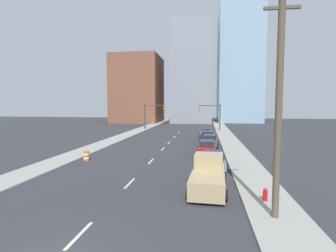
{
  "coord_description": "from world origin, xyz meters",
  "views": [
    {
      "loc": [
        5.25,
        -8.03,
        5.51
      ],
      "look_at": [
        -0.53,
        31.87,
        2.2
      ],
      "focal_mm": 28.0,
      "sensor_mm": 36.0,
      "label": 1
    }
  ],
  "objects_px": {
    "sedan_white": "(206,132)",
    "traffic_barrel": "(86,156)",
    "traffic_signal_left": "(151,113)",
    "utility_pole_right_near": "(279,106)",
    "fire_hydrant": "(265,196)",
    "sedan_brown": "(210,141)",
    "sedan_red": "(207,148)",
    "sedan_maroon": "(206,136)",
    "sedan_gray": "(214,160)",
    "pickup_truck_tan": "(208,176)",
    "traffic_signal_right": "(213,113)"
  },
  "relations": [
    {
      "from": "sedan_white",
      "to": "traffic_barrel",
      "type": "bearing_deg",
      "value": -116.41
    },
    {
      "from": "traffic_signal_left",
      "to": "utility_pole_right_near",
      "type": "distance_m",
      "value": 46.15
    },
    {
      "from": "utility_pole_right_near",
      "to": "sedan_white",
      "type": "height_order",
      "value": "utility_pole_right_near"
    },
    {
      "from": "fire_hydrant",
      "to": "sedan_white",
      "type": "bearing_deg",
      "value": 95.98
    },
    {
      "from": "traffic_signal_left",
      "to": "sedan_brown",
      "type": "height_order",
      "value": "traffic_signal_left"
    },
    {
      "from": "sedan_red",
      "to": "sedan_maroon",
      "type": "distance_m",
      "value": 11.37
    },
    {
      "from": "sedan_white",
      "to": "fire_hydrant",
      "type": "bearing_deg",
      "value": -82.66
    },
    {
      "from": "sedan_gray",
      "to": "sedan_red",
      "type": "relative_size",
      "value": 1.09
    },
    {
      "from": "traffic_signal_left",
      "to": "pickup_truck_tan",
      "type": "distance_m",
      "value": 41.5
    },
    {
      "from": "traffic_signal_right",
      "to": "sedan_maroon",
      "type": "distance_m",
      "value": 16.04
    },
    {
      "from": "traffic_signal_right",
      "to": "sedan_red",
      "type": "distance_m",
      "value": 27.25
    },
    {
      "from": "traffic_signal_left",
      "to": "sedan_gray",
      "type": "distance_m",
      "value": 35.63
    },
    {
      "from": "sedan_gray",
      "to": "sedan_red",
      "type": "distance_m",
      "value": 6.15
    },
    {
      "from": "sedan_maroon",
      "to": "sedan_brown",
      "type": "bearing_deg",
      "value": -85.96
    },
    {
      "from": "fire_hydrant",
      "to": "pickup_truck_tan",
      "type": "distance_m",
      "value": 3.66
    },
    {
      "from": "sedan_brown",
      "to": "sedan_white",
      "type": "xyz_separation_m",
      "value": [
        -0.51,
        11.52,
        -0.06
      ]
    },
    {
      "from": "traffic_signal_left",
      "to": "sedan_white",
      "type": "height_order",
      "value": "traffic_signal_left"
    },
    {
      "from": "traffic_signal_left",
      "to": "sedan_white",
      "type": "relative_size",
      "value": 1.23
    },
    {
      "from": "fire_hydrant",
      "to": "sedan_white",
      "type": "distance_m",
      "value": 31.42
    },
    {
      "from": "sedan_brown",
      "to": "traffic_signal_right",
      "type": "bearing_deg",
      "value": 90.13
    },
    {
      "from": "traffic_signal_right",
      "to": "sedan_brown",
      "type": "height_order",
      "value": "traffic_signal_right"
    },
    {
      "from": "traffic_signal_left",
      "to": "sedan_red",
      "type": "xyz_separation_m",
      "value": [
        12.07,
        -27.04,
        -3.05
      ]
    },
    {
      "from": "traffic_barrel",
      "to": "fire_hydrant",
      "type": "bearing_deg",
      "value": -31.22
    },
    {
      "from": "traffic_signal_right",
      "to": "fire_hydrant",
      "type": "distance_m",
      "value": 41.54
    },
    {
      "from": "traffic_signal_left",
      "to": "utility_pole_right_near",
      "type": "bearing_deg",
      "value": -70.68
    },
    {
      "from": "traffic_signal_left",
      "to": "sedan_red",
      "type": "height_order",
      "value": "traffic_signal_left"
    },
    {
      "from": "sedan_brown",
      "to": "sedan_red",
      "type": "bearing_deg",
      "value": -91.73
    },
    {
      "from": "utility_pole_right_near",
      "to": "pickup_truck_tan",
      "type": "height_order",
      "value": "utility_pole_right_near"
    },
    {
      "from": "utility_pole_right_near",
      "to": "pickup_truck_tan",
      "type": "relative_size",
      "value": 1.97
    },
    {
      "from": "utility_pole_right_near",
      "to": "pickup_truck_tan",
      "type": "bearing_deg",
      "value": 128.84
    },
    {
      "from": "traffic_barrel",
      "to": "sedan_white",
      "type": "bearing_deg",
      "value": 62.23
    },
    {
      "from": "traffic_signal_right",
      "to": "sedan_gray",
      "type": "height_order",
      "value": "traffic_signal_right"
    },
    {
      "from": "sedan_red",
      "to": "sedan_white",
      "type": "bearing_deg",
      "value": 90.92
    },
    {
      "from": "traffic_barrel",
      "to": "sedan_red",
      "type": "xyz_separation_m",
      "value": [
        11.77,
        5.27,
        0.21
      ]
    },
    {
      "from": "traffic_signal_left",
      "to": "sedan_white",
      "type": "xyz_separation_m",
      "value": [
        11.99,
        -10.12,
        -3.1
      ]
    },
    {
      "from": "utility_pole_right_near",
      "to": "sedan_brown",
      "type": "bearing_deg",
      "value": 97.2
    },
    {
      "from": "utility_pole_right_near",
      "to": "traffic_barrel",
      "type": "relative_size",
      "value": 11.22
    },
    {
      "from": "sedan_gray",
      "to": "sedan_white",
      "type": "height_order",
      "value": "sedan_white"
    },
    {
      "from": "pickup_truck_tan",
      "to": "sedan_white",
      "type": "distance_m",
      "value": 29.47
    },
    {
      "from": "pickup_truck_tan",
      "to": "sedan_maroon",
      "type": "height_order",
      "value": "pickup_truck_tan"
    },
    {
      "from": "sedan_maroon",
      "to": "sedan_white",
      "type": "height_order",
      "value": "sedan_maroon"
    },
    {
      "from": "sedan_gray",
      "to": "sedan_brown",
      "type": "height_order",
      "value": "sedan_brown"
    },
    {
      "from": "traffic_signal_left",
      "to": "fire_hydrant",
      "type": "bearing_deg",
      "value": -69.76
    },
    {
      "from": "traffic_signal_left",
      "to": "utility_pole_right_near",
      "type": "height_order",
      "value": "utility_pole_right_near"
    },
    {
      "from": "traffic_signal_left",
      "to": "traffic_signal_right",
      "type": "xyz_separation_m",
      "value": [
        13.47,
        0.0,
        0.0
      ]
    },
    {
      "from": "fire_hydrant",
      "to": "sedan_gray",
      "type": "distance_m",
      "value": 8.62
    },
    {
      "from": "traffic_signal_right",
      "to": "sedan_maroon",
      "type": "bearing_deg",
      "value": -95.38
    },
    {
      "from": "traffic_signal_right",
      "to": "traffic_barrel",
      "type": "relative_size",
      "value": 6.0
    },
    {
      "from": "pickup_truck_tan",
      "to": "sedan_white",
      "type": "relative_size",
      "value": 1.17
    },
    {
      "from": "traffic_signal_right",
      "to": "sedan_red",
      "type": "xyz_separation_m",
      "value": [
        -1.4,
        -27.04,
        -3.05
      ]
    }
  ]
}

